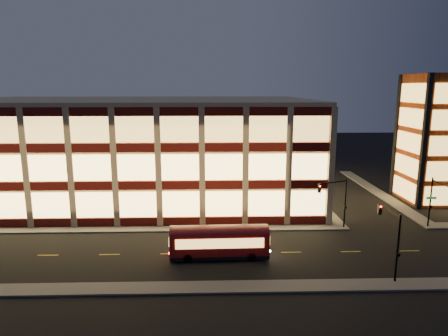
{
  "coord_description": "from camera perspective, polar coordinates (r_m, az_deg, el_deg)",
  "views": [
    {
      "loc": [
        8.18,
        -43.1,
        16.16
      ],
      "look_at": [
        9.7,
        8.0,
        5.8
      ],
      "focal_mm": 32.0,
      "sensor_mm": 36.0,
      "label": 1
    }
  ],
  "objects": [
    {
      "name": "sidewalk_tower_west",
      "position": [
        67.36,
        20.92,
        -3.13
      ],
      "size": [
        2.0,
        30.0,
        0.15
      ],
      "primitive_type": "cube",
      "color": "#514F4C",
      "rests_on": "ground"
    },
    {
      "name": "sidewalk_office_east",
      "position": [
        63.96,
        11.77,
        -3.36
      ],
      "size": [
        2.0,
        30.0,
        0.15
      ],
      "primitive_type": "cube",
      "color": "#514F4C",
      "rests_on": "ground"
    },
    {
      "name": "stair_tower",
      "position": [
        63.97,
        28.15,
        3.67
      ],
      "size": [
        8.6,
        8.6,
        18.0
      ],
      "color": "#8C3814",
      "rests_on": "ground"
    },
    {
      "name": "sidewalk_office_south",
      "position": [
        48.26,
        -15.17,
        -8.43
      ],
      "size": [
        54.0,
        2.0,
        0.15
      ],
      "primitive_type": "cube",
      "color": "#514F4C",
      "rests_on": "ground"
    },
    {
      "name": "ground",
      "position": [
        46.75,
        -11.82,
        -9.02
      ],
      "size": [
        200.0,
        200.0,
        0.0
      ],
      "primitive_type": "plane",
      "color": "black",
      "rests_on": "ground"
    },
    {
      "name": "trolley_bus",
      "position": [
        38.93,
        -0.67,
        -10.24
      ],
      "size": [
        9.46,
        2.66,
        3.19
      ],
      "rotation": [
        0.0,
        0.0,
        0.02
      ],
      "color": "maroon",
      "rests_on": "ground"
    },
    {
      "name": "traffic_signal_right",
      "position": [
        50.9,
        28.25,
        -3.64
      ],
      "size": [
        1.2,
        4.37,
        6.0
      ],
      "color": "black",
      "rests_on": "ground"
    },
    {
      "name": "traffic_signal_near",
      "position": [
        37.52,
        22.74,
        -8.17
      ],
      "size": [
        0.32,
        4.45,
        6.0
      ],
      "color": "black",
      "rests_on": "ground"
    },
    {
      "name": "sidewalk_near",
      "position": [
        35.09,
        -15.62,
        -16.28
      ],
      "size": [
        100.0,
        2.0,
        0.15
      ],
      "primitive_type": "cube",
      "color": "#514F4C",
      "rests_on": "ground"
    },
    {
      "name": "traffic_signal_far",
      "position": [
        47.12,
        15.72,
        -3.8
      ],
      "size": [
        3.79,
        1.87,
        6.0
      ],
      "color": "black",
      "rests_on": "ground"
    },
    {
      "name": "office_building",
      "position": [
        61.68,
        -12.06,
        2.89
      ],
      "size": [
        50.45,
        30.45,
        14.5
      ],
      "color": "tan",
      "rests_on": "ground"
    }
  ]
}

